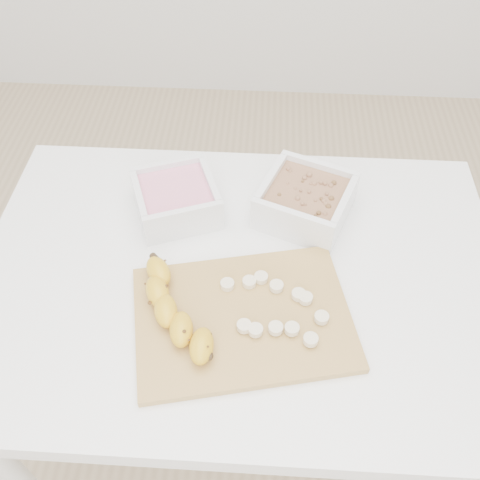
# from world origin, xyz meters

# --- Properties ---
(ground) EXTENTS (3.50, 3.50, 0.00)m
(ground) POSITION_xyz_m (0.00, 0.00, 0.00)
(ground) COLOR #C6AD89
(ground) RESTS_ON ground
(table) EXTENTS (1.00, 0.70, 0.75)m
(table) POSITION_xyz_m (0.00, 0.00, 0.65)
(table) COLOR white
(table) RESTS_ON ground
(bowl_yogurt) EXTENTS (0.20, 0.20, 0.07)m
(bowl_yogurt) POSITION_xyz_m (-0.14, 0.15, 0.79)
(bowl_yogurt) COLOR white
(bowl_yogurt) RESTS_ON table
(bowl_granola) EXTENTS (0.22, 0.22, 0.08)m
(bowl_granola) POSITION_xyz_m (0.12, 0.16, 0.79)
(bowl_granola) COLOR white
(bowl_granola) RESTS_ON table
(cutting_board) EXTENTS (0.42, 0.34, 0.01)m
(cutting_board) POSITION_xyz_m (0.01, -0.10, 0.76)
(cutting_board) COLOR #B48644
(cutting_board) RESTS_ON table
(banana) EXTENTS (0.14, 0.24, 0.04)m
(banana) POSITION_xyz_m (-0.10, -0.11, 0.78)
(banana) COLOR gold
(banana) RESTS_ON cutting_board
(banana_slices) EXTENTS (0.19, 0.15, 0.02)m
(banana_slices) POSITION_xyz_m (0.07, -0.09, 0.77)
(banana_slices) COLOR beige
(banana_slices) RESTS_ON cutting_board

